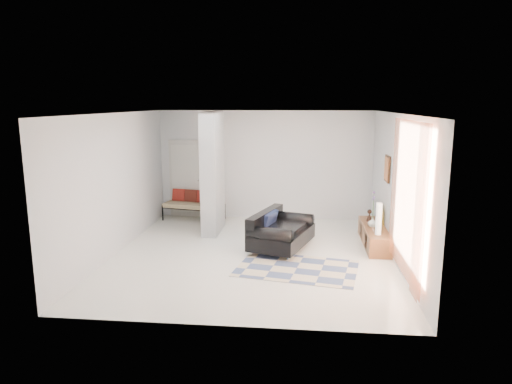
# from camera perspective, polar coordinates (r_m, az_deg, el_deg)

# --- Properties ---
(floor) EXTENTS (6.00, 6.00, 0.00)m
(floor) POSITION_cam_1_polar(r_m,az_deg,el_deg) (9.24, -0.45, -7.81)
(floor) COLOR white
(floor) RESTS_ON ground
(ceiling) EXTENTS (6.00, 6.00, 0.00)m
(ceiling) POSITION_cam_1_polar(r_m,az_deg,el_deg) (8.74, -0.48, 9.82)
(ceiling) COLOR white
(ceiling) RESTS_ON wall_back
(wall_back) EXTENTS (6.00, 0.00, 6.00)m
(wall_back) POSITION_cam_1_polar(r_m,az_deg,el_deg) (11.84, 1.12, 3.38)
(wall_back) COLOR silver
(wall_back) RESTS_ON ground
(wall_front) EXTENTS (6.00, 0.00, 6.00)m
(wall_front) POSITION_cam_1_polar(r_m,az_deg,el_deg) (5.99, -3.59, -4.42)
(wall_front) COLOR silver
(wall_front) RESTS_ON ground
(wall_left) EXTENTS (0.00, 6.00, 6.00)m
(wall_left) POSITION_cam_1_polar(r_m,az_deg,el_deg) (9.58, -17.05, 1.03)
(wall_left) COLOR silver
(wall_left) RESTS_ON ground
(wall_right) EXTENTS (0.00, 6.00, 6.00)m
(wall_right) POSITION_cam_1_polar(r_m,az_deg,el_deg) (9.02, 17.19, 0.41)
(wall_right) COLOR silver
(wall_right) RESTS_ON ground
(partition_column) EXTENTS (0.35, 1.20, 2.80)m
(partition_column) POSITION_cam_1_polar(r_m,az_deg,el_deg) (10.61, -5.44, 2.42)
(partition_column) COLOR #A4A8AC
(partition_column) RESTS_ON floor
(hallway_door) EXTENTS (0.85, 0.06, 2.04)m
(hallway_door) POSITION_cam_1_polar(r_m,az_deg,el_deg) (12.20, -8.78, 1.68)
(hallway_door) COLOR beige
(hallway_door) RESTS_ON floor
(curtain) EXTENTS (0.00, 2.55, 2.55)m
(curtain) POSITION_cam_1_polar(r_m,az_deg,el_deg) (7.89, 18.25, -0.78)
(curtain) COLOR #FF7843
(curtain) RESTS_ON wall_right
(wall_art) EXTENTS (0.04, 0.45, 0.55)m
(wall_art) POSITION_cam_1_polar(r_m,az_deg,el_deg) (9.84, 16.09, 2.82)
(wall_art) COLOR #311C0D
(wall_art) RESTS_ON wall_right
(media_console) EXTENTS (0.45, 1.90, 0.80)m
(media_console) POSITION_cam_1_polar(r_m,az_deg,el_deg) (10.11, 14.53, -5.28)
(media_console) COLOR brown
(media_console) RESTS_ON floor
(loveseat) EXTENTS (1.40, 1.84, 0.76)m
(loveseat) POSITION_cam_1_polar(r_m,az_deg,el_deg) (9.55, 2.90, -4.97)
(loveseat) COLOR silver
(loveseat) RESTS_ON floor
(daybed) EXTENTS (1.61, 0.91, 0.77)m
(daybed) POSITION_cam_1_polar(r_m,az_deg,el_deg) (11.95, -7.85, -1.40)
(daybed) COLOR black
(daybed) RESTS_ON floor
(area_rug) EXTENTS (2.38, 1.81, 0.01)m
(area_rug) POSITION_cam_1_polar(r_m,az_deg,el_deg) (8.53, 5.14, -9.47)
(area_rug) COLOR beige
(area_rug) RESTS_ON floor
(cylinder_lamp) EXTENTS (0.12, 0.12, 0.64)m
(cylinder_lamp) POSITION_cam_1_polar(r_m,az_deg,el_deg) (9.42, 15.09, -3.26)
(cylinder_lamp) COLOR white
(cylinder_lamp) RESTS_ON media_console
(bronze_figurine) EXTENTS (0.14, 0.14, 0.26)m
(bronze_figurine) POSITION_cam_1_polar(r_m,az_deg,el_deg) (10.45, 13.98, -2.86)
(bronze_figurine) COLOR black
(bronze_figurine) RESTS_ON media_console
(vase) EXTENTS (0.22, 0.22, 0.20)m
(vase) POSITION_cam_1_polar(r_m,az_deg,el_deg) (9.99, 14.36, -3.69)
(vase) COLOR silver
(vase) RESTS_ON media_console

